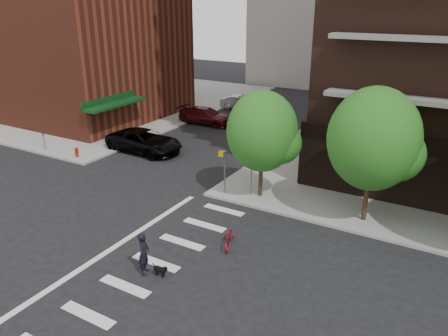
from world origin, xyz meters
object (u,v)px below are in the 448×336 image
parked_car_black (144,141)px  parked_car_silver (242,103)px  parked_car_maroon (206,116)px  dog_walker (144,253)px  scooter (229,238)px  fire_hydrant (77,152)px

parked_car_black → parked_car_silver: parked_car_black is taller
parked_car_maroon → dog_walker: 23.98m
parked_car_maroon → scooter: parked_car_maroon is taller
parked_car_black → parked_car_maroon: size_ratio=1.15×
dog_walker → scooter: bearing=-53.6°
parked_car_maroon → scooter: size_ratio=2.99×
parked_car_black → parked_car_maroon: bearing=3.6°
fire_hydrant → scooter: bearing=-17.7°
parked_car_black → parked_car_silver: size_ratio=1.38×
parked_car_silver → scooter: bearing=-155.1°
parked_car_black → fire_hydrant: bearing=141.0°
parked_car_black → parked_car_maroon: parked_car_black is taller
parked_car_maroon → dog_walker: dog_walker is taller
fire_hydrant → parked_car_silver: (3.23, 19.47, 0.18)m
fire_hydrant → parked_car_black: size_ratio=0.12×
scooter → parked_car_maroon: bearing=103.8°
parked_car_maroon → parked_car_black: bearing=179.9°
parked_car_maroon → parked_car_silver: size_ratio=1.20×
fire_hydrant → scooter: (15.62, -4.98, -0.08)m
parked_car_silver → scooter: 27.42m
parked_car_silver → dog_walker: size_ratio=2.32×
scooter → dog_walker: 4.21m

